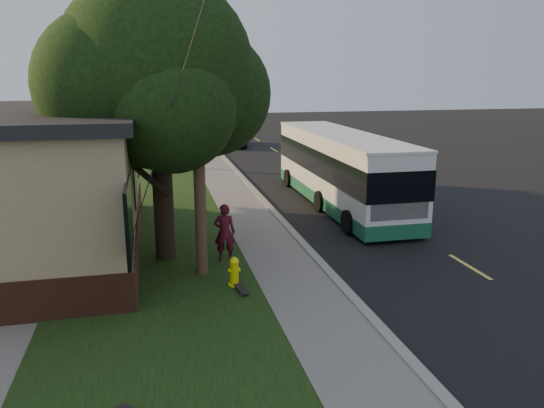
{
  "coord_description": "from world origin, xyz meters",
  "views": [
    {
      "loc": [
        -4.46,
        -12.3,
        5.22
      ],
      "look_at": [
        -1.08,
        2.42,
        1.5
      ],
      "focal_mm": 35.0,
      "sensor_mm": 36.0,
      "label": 1
    }
  ],
  "objects_px": {
    "utility_pole": "(197,98)",
    "distant_car": "(233,135)",
    "bare_tree_near": "(168,130)",
    "traffic_signal": "(208,98)",
    "bare_tree_far": "(169,116)",
    "skateboard_main": "(241,288)",
    "fire_hydrant": "(234,271)",
    "transit_bus": "(340,167)",
    "skateboarder": "(225,232)",
    "leafy_tree": "(158,76)",
    "dumpster": "(24,203)"
  },
  "relations": [
    {
      "from": "leafy_tree",
      "to": "bare_tree_near",
      "type": "xyz_separation_m",
      "value": [
        0.67,
        15.35,
        -3.02
      ]
    },
    {
      "from": "skateboarder",
      "to": "fire_hydrant",
      "type": "bearing_deg",
      "value": 99.86
    },
    {
      "from": "bare_tree_far",
      "to": "transit_bus",
      "type": "height_order",
      "value": "bare_tree_far"
    },
    {
      "from": "fire_hydrant",
      "to": "transit_bus",
      "type": "bearing_deg",
      "value": 53.97
    },
    {
      "from": "fire_hydrant",
      "to": "traffic_signal",
      "type": "relative_size",
      "value": 0.13
    },
    {
      "from": "transit_bus",
      "to": "utility_pole",
      "type": "bearing_deg",
      "value": -133.32
    },
    {
      "from": "fire_hydrant",
      "to": "traffic_signal",
      "type": "xyz_separation_m",
      "value": [
        3.1,
        34.0,
        2.73
      ]
    },
    {
      "from": "dumpster",
      "to": "utility_pole",
      "type": "bearing_deg",
      "value": -49.9
    },
    {
      "from": "transit_bus",
      "to": "dumpster",
      "type": "xyz_separation_m",
      "value": [
        -11.96,
        0.16,
        -0.87
      ]
    },
    {
      "from": "bare_tree_near",
      "to": "utility_pole",
      "type": "bearing_deg",
      "value": -89.34
    },
    {
      "from": "transit_bus",
      "to": "bare_tree_near",
      "type": "bearing_deg",
      "value": 121.8
    },
    {
      "from": "leafy_tree",
      "to": "utility_pole",
      "type": "bearing_deg",
      "value": -62.4
    },
    {
      "from": "skateboarder",
      "to": "skateboard_main",
      "type": "bearing_deg",
      "value": 102.57
    },
    {
      "from": "utility_pole",
      "to": "bare_tree_far",
      "type": "bearing_deg",
      "value": 89.4
    },
    {
      "from": "skateboard_main",
      "to": "dumpster",
      "type": "bearing_deg",
      "value": 128.71
    },
    {
      "from": "fire_hydrant",
      "to": "skateboarder",
      "type": "height_order",
      "value": "skateboarder"
    },
    {
      "from": "utility_pole",
      "to": "skateboard_main",
      "type": "height_order",
      "value": "utility_pole"
    },
    {
      "from": "traffic_signal",
      "to": "bare_tree_near",
      "type": "bearing_deg",
      "value": -104.04
    },
    {
      "from": "utility_pole",
      "to": "traffic_signal",
      "type": "relative_size",
      "value": 1.65
    },
    {
      "from": "distant_car",
      "to": "skateboarder",
      "type": "bearing_deg",
      "value": -92.71
    },
    {
      "from": "bare_tree_near",
      "to": "traffic_signal",
      "type": "xyz_separation_m",
      "value": [
        4.0,
        16.0,
        1.01
      ]
    },
    {
      "from": "skateboard_main",
      "to": "distant_car",
      "type": "bearing_deg",
      "value": 81.59
    },
    {
      "from": "fire_hydrant",
      "to": "leafy_tree",
      "type": "xyz_separation_m",
      "value": [
        -1.57,
        2.65,
        4.73
      ]
    },
    {
      "from": "utility_pole",
      "to": "bare_tree_far",
      "type": "xyz_separation_m",
      "value": [
        0.31,
        29.01,
        -2.63
      ]
    },
    {
      "from": "distant_car",
      "to": "dumpster",
      "type": "bearing_deg",
      "value": -112.47
    },
    {
      "from": "fire_hydrant",
      "to": "bare_tree_far",
      "type": "bearing_deg",
      "value": 90.76
    },
    {
      "from": "leafy_tree",
      "to": "fire_hydrant",
      "type": "bearing_deg",
      "value": -59.33
    },
    {
      "from": "transit_bus",
      "to": "skateboarder",
      "type": "relative_size",
      "value": 6.56
    },
    {
      "from": "bare_tree_far",
      "to": "transit_bus",
      "type": "distance_m",
      "value": 23.16
    },
    {
      "from": "utility_pole",
      "to": "leafy_tree",
      "type": "distance_m",
      "value": 1.94
    },
    {
      "from": "utility_pole",
      "to": "skateboard_main",
      "type": "relative_size",
      "value": 10.34
    },
    {
      "from": "bare_tree_far",
      "to": "skateboard_main",
      "type": "height_order",
      "value": "bare_tree_far"
    },
    {
      "from": "bare_tree_near",
      "to": "dumpster",
      "type": "relative_size",
      "value": 2.38
    },
    {
      "from": "traffic_signal",
      "to": "skateboard_main",
      "type": "bearing_deg",
      "value": -94.99
    },
    {
      "from": "transit_bus",
      "to": "distant_car",
      "type": "relative_size",
      "value": 2.26
    },
    {
      "from": "traffic_signal",
      "to": "skateboard_main",
      "type": "relative_size",
      "value": 6.27
    },
    {
      "from": "distant_car",
      "to": "skateboard_main",
      "type": "bearing_deg",
      "value": -91.81
    },
    {
      "from": "bare_tree_near",
      "to": "skateboarder",
      "type": "height_order",
      "value": "bare_tree_near"
    },
    {
      "from": "bare_tree_near",
      "to": "skateboard_main",
      "type": "distance_m",
      "value": 18.49
    },
    {
      "from": "fire_hydrant",
      "to": "transit_bus",
      "type": "distance_m",
      "value": 9.48
    },
    {
      "from": "transit_bus",
      "to": "distant_car",
      "type": "height_order",
      "value": "transit_bus"
    },
    {
      "from": "utility_pole",
      "to": "distant_car",
      "type": "height_order",
      "value": "utility_pole"
    },
    {
      "from": "bare_tree_near",
      "to": "dumpster",
      "type": "bearing_deg",
      "value": -118.37
    },
    {
      "from": "bare_tree_far",
      "to": "traffic_signal",
      "type": "distance_m",
      "value": 5.44
    },
    {
      "from": "bare_tree_far",
      "to": "transit_bus",
      "type": "relative_size",
      "value": 0.37
    },
    {
      "from": "fire_hydrant",
      "to": "distant_car",
      "type": "distance_m",
      "value": 27.02
    },
    {
      "from": "leafy_tree",
      "to": "bare_tree_far",
      "type": "distance_m",
      "value": 27.56
    },
    {
      "from": "leafy_tree",
      "to": "distant_car",
      "type": "relative_size",
      "value": 1.63
    },
    {
      "from": "bare_tree_near",
      "to": "skateboard_main",
      "type": "xyz_separation_m",
      "value": [
        1.0,
        -18.36,
        -2.02
      ]
    },
    {
      "from": "bare_tree_near",
      "to": "transit_bus",
      "type": "relative_size",
      "value": 0.4
    }
  ]
}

